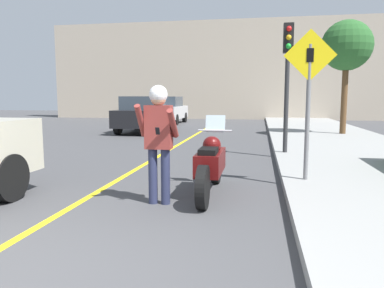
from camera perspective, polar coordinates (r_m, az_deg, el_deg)
road_center_line at (r=9.23m, az=-7.35°, el=-3.15°), size 0.12×36.00×0.01m
building_backdrop at (r=28.81m, az=6.02°, el=11.10°), size 28.00×1.20×7.28m
motorcycle at (r=6.34m, az=2.85°, el=-3.11°), size 0.62×2.39×1.32m
person_biker at (r=5.70m, az=-5.12°, el=1.98°), size 0.59×0.49×1.83m
crossing_sign at (r=6.99m, az=17.36°, el=7.79°), size 0.91×0.08×2.67m
traffic_light at (r=10.41m, az=14.36°, el=11.85°), size 0.26×0.30×3.40m
street_tree at (r=16.64m, az=22.52°, el=13.56°), size 2.00×2.00×4.54m
parked_car_black at (r=17.76m, az=-7.28°, el=4.55°), size 1.88×4.20×1.68m
parked_car_silver at (r=23.52m, az=-3.77°, el=5.22°), size 1.88×4.20×1.68m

